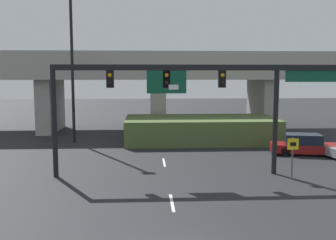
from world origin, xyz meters
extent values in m
cube|color=silver|center=(0.00, 5.56, 0.00)|extent=(0.14, 2.40, 0.01)
cube|color=silver|center=(0.00, 13.60, 0.00)|extent=(0.14, 2.40, 0.01)
cube|color=silver|center=(0.00, 21.64, 0.00)|extent=(0.14, 2.40, 0.01)
cube|color=silver|center=(0.00, 29.68, 0.00)|extent=(0.14, 2.40, 0.01)
cylinder|color=black|center=(-6.19, 10.39, 3.11)|extent=(0.28, 0.28, 6.23)
cylinder|color=black|center=(6.19, 10.39, 3.11)|extent=(0.28, 0.28, 6.23)
cube|color=black|center=(1.78, 10.39, 6.07)|extent=(15.94, 0.32, 0.32)
cube|color=black|center=(-3.10, 10.39, 5.43)|extent=(0.40, 0.28, 0.95)
sphere|color=orange|center=(-3.10, 10.22, 5.65)|extent=(0.22, 0.22, 0.22)
sphere|color=black|center=(-3.10, 10.22, 5.22)|extent=(0.22, 0.22, 0.22)
cube|color=black|center=(0.00, 10.39, 5.43)|extent=(0.40, 0.28, 0.95)
sphere|color=orange|center=(0.00, 10.22, 5.65)|extent=(0.22, 0.22, 0.22)
sphere|color=black|center=(0.00, 10.22, 5.22)|extent=(0.22, 0.22, 0.22)
cube|color=black|center=(3.10, 10.39, 5.43)|extent=(0.40, 0.28, 0.95)
sphere|color=orange|center=(3.10, 10.22, 5.65)|extent=(0.22, 0.22, 0.22)
sphere|color=black|center=(3.10, 10.22, 5.22)|extent=(0.22, 0.22, 0.22)
cube|color=#0F4C33|center=(0.00, 10.29, 5.28)|extent=(2.18, 0.08, 1.26)
cube|color=white|center=(0.38, 10.24, 4.99)|extent=(0.55, 0.03, 0.28)
cube|color=#0F4C33|center=(8.15, 10.33, 5.59)|extent=(2.95, 0.07, 0.64)
cylinder|color=#4C4C4C|center=(6.76, 9.10, 1.16)|extent=(0.08, 0.08, 2.31)
cube|color=yellow|center=(6.76, 9.05, 1.96)|extent=(0.60, 0.03, 0.60)
cube|color=black|center=(6.76, 9.04, 1.96)|extent=(0.33, 0.01, 0.21)
cylinder|color=black|center=(-7.19, 21.48, 7.25)|extent=(0.24, 0.24, 14.50)
cube|color=#A39E93|center=(0.00, 28.47, 6.04)|extent=(37.84, 8.27, 1.70)
cube|color=#A39E93|center=(0.00, 24.53, 7.34)|extent=(37.84, 0.40, 0.90)
cube|color=#A39E93|center=(-10.72, 28.47, 2.60)|extent=(1.40, 6.62, 5.19)
cube|color=#A39E93|center=(0.00, 28.47, 2.60)|extent=(1.40, 6.62, 5.19)
cube|color=#A39E93|center=(10.72, 28.47, 2.60)|extent=(1.40, 6.62, 5.19)
cube|color=#4C6033|center=(3.43, 21.57, 1.01)|extent=(12.61, 6.36, 2.02)
cube|color=maroon|center=(10.19, 15.66, 0.46)|extent=(5.04, 2.69, 0.60)
cube|color=black|center=(10.01, 15.70, 1.11)|extent=(2.75, 2.07, 0.70)
cylinder|color=black|center=(11.80, 16.15, 0.32)|extent=(0.67, 0.34, 0.64)
cylinder|color=black|center=(11.50, 14.60, 0.32)|extent=(0.67, 0.34, 0.64)
cylinder|color=black|center=(8.89, 16.72, 0.32)|extent=(0.67, 0.34, 0.64)
cylinder|color=black|center=(8.59, 15.18, 0.32)|extent=(0.67, 0.34, 0.64)
cylinder|color=black|center=(11.98, 14.69, 0.32)|extent=(0.67, 0.33, 0.64)
camera|label=1|loc=(-1.09, -11.37, 5.71)|focal=42.00mm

